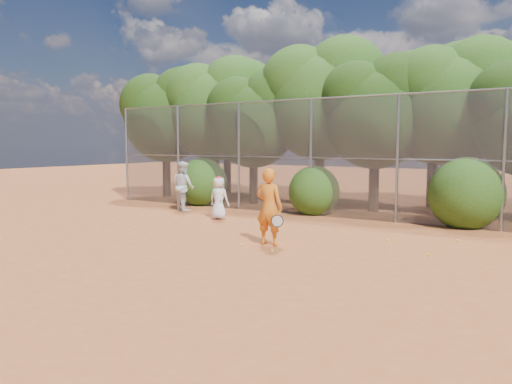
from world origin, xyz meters
The scene contains 22 objects.
ground centered at (0.00, 0.00, 0.00)m, with size 80.00×80.00×0.00m, color #AC5327.
fence_back centered at (-0.12, 6.00, 2.05)m, with size 20.05×0.09×4.03m.
tree_0 centered at (-9.44, 8.04, 3.93)m, with size 4.38×3.81×6.00m.
tree_1 centered at (-6.94, 8.54, 4.16)m, with size 4.64×4.03×6.35m.
tree_2 centered at (-4.45, 7.83, 3.58)m, with size 3.99×3.47×5.47m.
tree_3 centered at (-1.94, 8.84, 4.40)m, with size 4.89×4.26×6.70m.
tree_4 centered at (0.55, 8.24, 3.76)m, with size 4.19×3.64×5.73m.
tree_5 centered at (3.06, 9.04, 4.05)m, with size 4.51×3.92×6.17m.
tree_9 centered at (-7.94, 10.84, 4.34)m, with size 4.83×4.20×6.62m.
tree_10 centered at (-2.93, 11.05, 4.63)m, with size 5.15×4.48×7.06m.
tree_11 centered at (2.06, 10.64, 4.16)m, with size 4.64×4.03×6.35m.
bush_0 centered at (-6.00, 6.30, 1.00)m, with size 2.00×2.00×2.00m, color #224711.
bush_1 centered at (-1.00, 6.30, 0.90)m, with size 1.80×1.80×1.80m, color #224711.
bush_2 centered at (4.00, 6.30, 1.10)m, with size 2.20×2.20×2.20m, color #224711.
player_yellow centered at (0.41, 0.88, 0.95)m, with size 0.86×0.56×1.89m.
player_teen centered at (-3.11, 3.55, 0.71)m, with size 0.72×0.50×1.43m.
player_white centered at (-5.47, 4.53, 0.92)m, with size 1.08×0.97×1.83m.
ball_0 centered at (4.28, 3.77, 0.03)m, with size 0.07×0.07×0.07m, color yellow.
ball_1 centered at (0.89, 0.21, 0.03)m, with size 0.07×0.07×0.07m, color yellow.
ball_2 centered at (4.04, 1.70, 0.03)m, with size 0.07×0.07×0.07m, color yellow.
ball_3 centered at (-0.05, 0.39, 0.03)m, with size 0.07×0.07×0.07m, color yellow.
ball_4 centered at (2.74, 2.85, 0.03)m, with size 0.07×0.07×0.07m, color yellow.
Camera 1 is at (6.65, -9.50, 2.50)m, focal length 35.00 mm.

